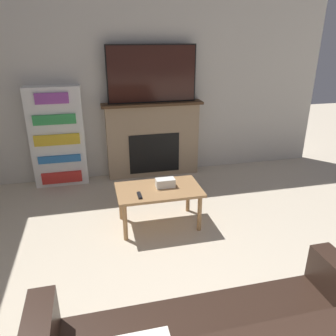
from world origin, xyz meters
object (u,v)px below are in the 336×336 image
Objects in this scene: coffee_table at (159,193)px; bookshelf at (58,137)px; tv at (152,74)px; fireplace at (153,139)px.

bookshelf is (-1.19, 1.52, 0.32)m from coffee_table.
tv reaches higher than bookshelf.
tv is at bearing -90.00° from fireplace.
coffee_table is 1.96m from bookshelf.
tv reaches higher than fireplace.
fireplace is 1.57m from coffee_table.
bookshelf reaches higher than fireplace.
bookshelf reaches higher than coffee_table.
fireplace is at bearing 0.93° from bookshelf.
coffee_table is at bearing -51.83° from bookshelf.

